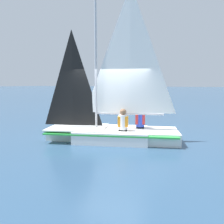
# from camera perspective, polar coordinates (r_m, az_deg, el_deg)

# --- Properties ---
(ground_plane) EXTENTS (260.00, 260.00, 0.00)m
(ground_plane) POSITION_cam_1_polar(r_m,az_deg,el_deg) (7.85, -0.00, -7.32)
(ground_plane) COLOR #2D4C6B
(sailboat_main) EXTENTS (2.94, 4.77, 5.32)m
(sailboat_main) POSITION_cam_1_polar(r_m,az_deg,el_deg) (7.70, 0.25, -2.14)
(sailboat_main) COLOR white
(sailboat_main) RESTS_ON ground_plane
(sailor_helm) EXTENTS (0.38, 0.40, 1.16)m
(sailor_helm) POSITION_cam_1_polar(r_m,az_deg,el_deg) (7.42, 2.88, -3.30)
(sailor_helm) COLOR black
(sailor_helm) RESTS_ON ground_plane
(sailor_crew) EXTENTS (0.38, 0.40, 1.16)m
(sailor_crew) POSITION_cam_1_polar(r_m,az_deg,el_deg) (7.95, 7.37, -2.54)
(sailor_crew) COLOR black
(sailor_crew) RESTS_ON ground_plane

